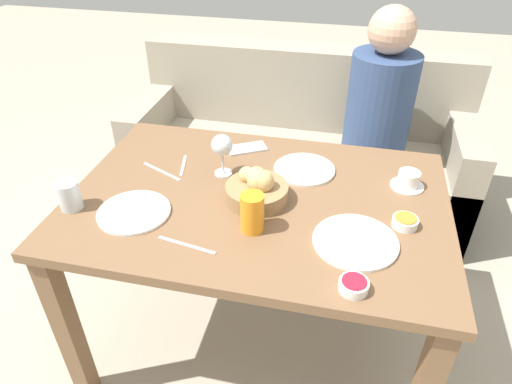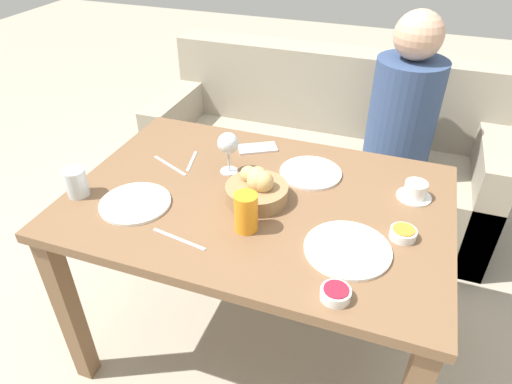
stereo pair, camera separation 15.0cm
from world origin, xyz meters
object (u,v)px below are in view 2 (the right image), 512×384
object	(u,v)px
plate_far_center	(311,173)
cell_phone	(257,148)
plate_near_right	(348,249)
jam_bowl_honey	(403,233)
coffee_cup	(415,191)
jam_bowl_berry	(336,294)
fork_silver	(170,166)
spoon_coffee	(192,161)
bread_basket	(257,188)
couch	(321,157)
wine_glass	(228,145)
water_tumbler	(76,183)
knife_silver	(179,239)
seated_person	(395,151)
plate_near_left	(135,203)
juice_glass	(246,212)

from	to	relation	value
plate_far_center	cell_phone	distance (m)	0.26
plate_near_right	jam_bowl_honey	world-z (taller)	jam_bowl_honey
coffee_cup	jam_bowl_berry	xyz separation A→B (m)	(-0.16, -0.53, -0.01)
fork_silver	spoon_coffee	xyz separation A→B (m)	(0.06, 0.06, 0.00)
bread_basket	jam_bowl_berry	distance (m)	0.48
couch	wine_glass	distance (m)	1.09
plate_near_right	plate_far_center	bearing A→B (deg)	118.93
water_tumbler	knife_silver	size ratio (longest dim) A/B	0.51
plate_near_right	cell_phone	distance (m)	0.64
bread_basket	coffee_cup	world-z (taller)	bread_basket
seated_person	cell_phone	distance (m)	0.81
fork_silver	knife_silver	xyz separation A→B (m)	(0.23, -0.36, 0.00)
plate_near_left	knife_silver	bearing A→B (deg)	-26.51
plate_near_left	juice_glass	xyz separation A→B (m)	(0.39, 0.01, 0.06)
fork_silver	couch	bearing A→B (deg)	68.67
juice_glass	wine_glass	distance (m)	0.33
jam_bowl_honey	plate_near_left	bearing A→B (deg)	-171.57
coffee_cup	fork_silver	size ratio (longest dim) A/B	0.65
wine_glass	spoon_coffee	xyz separation A→B (m)	(-0.16, 0.02, -0.11)
knife_silver	wine_glass	bearing A→B (deg)	90.47
seated_person	fork_silver	distance (m)	1.15
seated_person	water_tumbler	world-z (taller)	seated_person
coffee_cup	plate_far_center	bearing A→B (deg)	176.08
coffee_cup	plate_near_right	bearing A→B (deg)	-115.55
bread_basket	jam_bowl_berry	xyz separation A→B (m)	(0.33, -0.34, -0.03)
coffee_cup	cell_phone	size ratio (longest dim) A/B	0.69
wine_glass	spoon_coffee	bearing A→B (deg)	173.24
seated_person	plate_near_left	bearing A→B (deg)	-125.58
water_tumbler	seated_person	bearing A→B (deg)	48.06
water_tumbler	spoon_coffee	distance (m)	0.42
seated_person	juice_glass	world-z (taller)	seated_person
jam_bowl_berry	jam_bowl_honey	bearing A→B (deg)	64.89
juice_glass	cell_phone	size ratio (longest dim) A/B	0.75
seated_person	wine_glass	distance (m)	1.02
plate_near_right	knife_silver	bearing A→B (deg)	-165.91
juice_glass	seated_person	bearing A→B (deg)	70.35
bread_basket	coffee_cup	bearing A→B (deg)	20.76
coffee_cup	fork_silver	bearing A→B (deg)	-173.57
couch	wine_glass	xyz separation A→B (m)	(-0.16, -0.94, 0.54)
plate_near_left	jam_bowl_honey	bearing A→B (deg)	8.43
fork_silver	knife_silver	distance (m)	0.42
juice_glass	cell_phone	distance (m)	0.49
knife_silver	spoon_coffee	xyz separation A→B (m)	(-0.16, 0.42, 0.00)
plate_near_right	jam_bowl_berry	size ratio (longest dim) A/B	3.19
plate_far_center	knife_silver	xyz separation A→B (m)	(-0.28, -0.48, -0.00)
spoon_coffee	fork_silver	bearing A→B (deg)	-138.01
juice_glass	knife_silver	world-z (taller)	juice_glass
fork_silver	spoon_coffee	bearing A→B (deg)	41.99
plate_near_right	fork_silver	world-z (taller)	plate_near_right
bread_basket	plate_near_right	world-z (taller)	bread_basket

